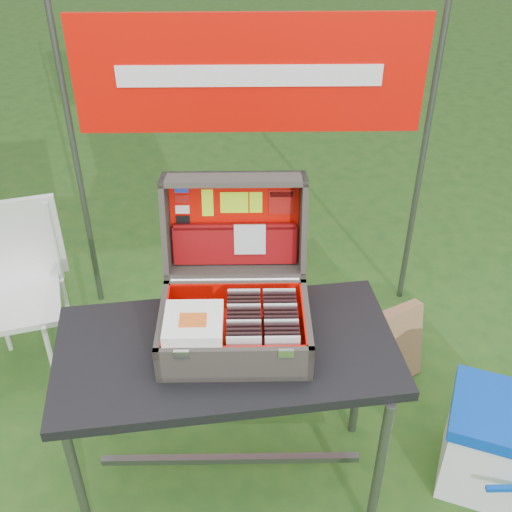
{
  "coord_description": "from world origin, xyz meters",
  "views": [
    {
      "loc": [
        -0.01,
        -1.73,
        2.32
      ],
      "look_at": [
        0.01,
        0.1,
        1.0
      ],
      "focal_mm": 45.0,
      "sensor_mm": 36.0,
      "label": 1
    }
  ],
  "objects_px": {
    "table": "(229,417)",
    "chair": "(16,305)",
    "cooler": "(506,448)",
    "cardboard_box": "(386,349)",
    "suitcase": "(234,278)"
  },
  "relations": [
    {
      "from": "chair",
      "to": "cardboard_box",
      "type": "bearing_deg",
      "value": -17.77
    },
    {
      "from": "cooler",
      "to": "cardboard_box",
      "type": "xyz_separation_m",
      "value": [
        -0.37,
        0.58,
        -0.01
      ]
    },
    {
      "from": "cooler",
      "to": "chair",
      "type": "xyz_separation_m",
      "value": [
        -2.08,
        0.65,
        0.23
      ]
    },
    {
      "from": "table",
      "to": "cooler",
      "type": "bearing_deg",
      "value": -8.83
    },
    {
      "from": "table",
      "to": "chair",
      "type": "xyz_separation_m",
      "value": [
        -0.98,
        0.61,
        0.06
      ]
    },
    {
      "from": "suitcase",
      "to": "chair",
      "type": "bearing_deg",
      "value": 152.04
    },
    {
      "from": "cooler",
      "to": "cardboard_box",
      "type": "distance_m",
      "value": 0.69
    },
    {
      "from": "suitcase",
      "to": "cardboard_box",
      "type": "relative_size",
      "value": 1.32
    },
    {
      "from": "table",
      "to": "cardboard_box",
      "type": "distance_m",
      "value": 0.92
    },
    {
      "from": "table",
      "to": "chair",
      "type": "bearing_deg",
      "value": 140.89
    },
    {
      "from": "table",
      "to": "cooler",
      "type": "distance_m",
      "value": 1.11
    },
    {
      "from": "table",
      "to": "chair",
      "type": "relative_size",
      "value": 1.37
    },
    {
      "from": "cooler",
      "to": "chair",
      "type": "relative_size",
      "value": 0.55
    },
    {
      "from": "table",
      "to": "chair",
      "type": "height_order",
      "value": "chair"
    },
    {
      "from": "cardboard_box",
      "to": "cooler",
      "type": "bearing_deg",
      "value": -84.78
    }
  ]
}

